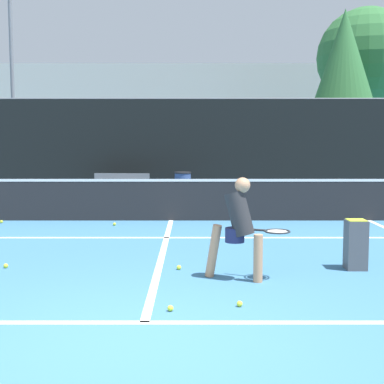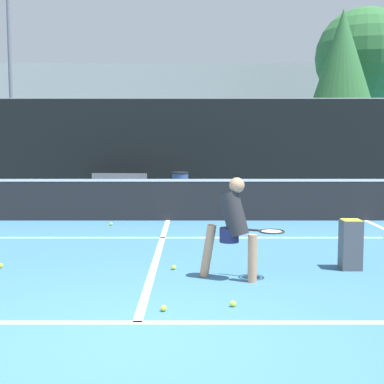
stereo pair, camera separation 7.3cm
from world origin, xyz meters
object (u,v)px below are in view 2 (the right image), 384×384
at_px(player_practicing, 235,224).
at_px(parked_car, 251,176).
at_px(ball_hopper, 353,243).
at_px(courtside_bench, 121,187).
at_px(trash_bin, 182,188).

height_order(player_practicing, parked_car, parked_car).
relative_size(ball_hopper, courtside_bench, 0.43).
distance_m(courtside_bench, trash_bin, 1.79).
height_order(player_practicing, courtside_bench, player_practicing).
bearing_deg(player_practicing, courtside_bench, 131.59).
distance_m(player_practicing, trash_bin, 8.47).
bearing_deg(player_practicing, ball_hopper, 42.81).
xyz_separation_m(courtside_bench, trash_bin, (1.79, -0.12, -0.01)).
relative_size(ball_hopper, trash_bin, 0.78).
bearing_deg(trash_bin, courtside_bench, 176.13).
height_order(ball_hopper, courtside_bench, courtside_bench).
xyz_separation_m(player_practicing, ball_hopper, (1.70, 0.57, -0.36)).
distance_m(courtside_bench, parked_car, 5.31).
bearing_deg(trash_bin, parked_car, 55.72).
bearing_deg(trash_bin, player_practicing, -84.04).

